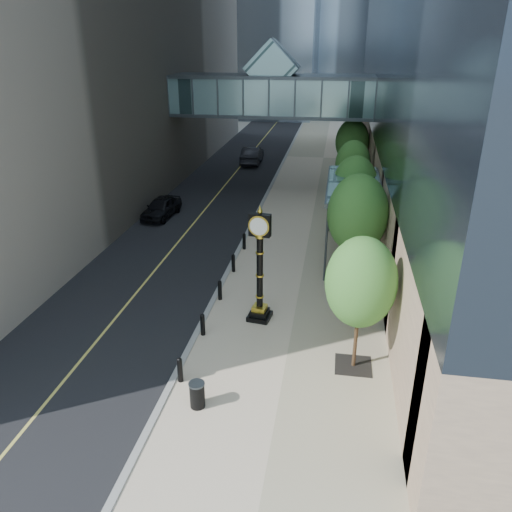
# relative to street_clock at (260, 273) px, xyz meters

# --- Properties ---
(ground) EXTENTS (320.00, 320.00, 0.00)m
(ground) POSITION_rel_street_clock_xyz_m (0.53, -5.92, -2.31)
(ground) COLOR gray
(ground) RESTS_ON ground
(road) EXTENTS (8.00, 180.00, 0.02)m
(road) POSITION_rel_street_clock_xyz_m (-6.47, 34.08, -2.30)
(road) COLOR black
(road) RESTS_ON ground
(sidewalk) EXTENTS (8.00, 180.00, 0.06)m
(sidewalk) POSITION_rel_street_clock_xyz_m (1.53, 34.08, -2.28)
(sidewalk) COLOR #C3B196
(sidewalk) RESTS_ON ground
(curb) EXTENTS (0.25, 180.00, 0.07)m
(curb) POSITION_rel_street_clock_xyz_m (-2.47, 34.08, -2.27)
(curb) COLOR gray
(curb) RESTS_ON ground
(skywalk) EXTENTS (17.00, 4.20, 5.80)m
(skywalk) POSITION_rel_street_clock_xyz_m (-2.47, 22.08, 5.40)
(skywalk) COLOR #476F73
(skywalk) RESTS_ON ground
(entrance_canopy) EXTENTS (3.00, 8.00, 4.38)m
(entrance_canopy) POSITION_rel_street_clock_xyz_m (4.01, 8.08, 1.88)
(entrance_canopy) COLOR #383F44
(entrance_canopy) RESTS_ON ground
(bollard_row) EXTENTS (0.20, 16.20, 0.90)m
(bollard_row) POSITION_rel_street_clock_xyz_m (-2.17, 3.08, -1.80)
(bollard_row) COLOR black
(bollard_row) RESTS_ON sidewalk
(street_trees) EXTENTS (2.88, 28.66, 5.92)m
(street_trees) POSITION_rel_street_clock_xyz_m (4.13, 9.94, 1.47)
(street_trees) COLOR black
(street_trees) RESTS_ON sidewalk
(street_clock) EXTENTS (1.10, 1.10, 5.19)m
(street_clock) POSITION_rel_street_clock_xyz_m (0.00, 0.00, 0.00)
(street_clock) COLOR black
(street_clock) RESTS_ON sidewalk
(trash_bin) EXTENTS (0.57, 0.57, 0.90)m
(trash_bin) POSITION_rel_street_clock_xyz_m (-1.19, -6.15, -1.80)
(trash_bin) COLOR black
(trash_bin) RESTS_ON sidewalk
(pedestrian) EXTENTS (0.70, 0.46, 1.90)m
(pedestrian) POSITION_rel_street_clock_xyz_m (4.84, 6.42, -1.30)
(pedestrian) COLOR beige
(pedestrian) RESTS_ON sidewalk
(car_near) EXTENTS (2.09, 4.34, 1.43)m
(car_near) POSITION_rel_street_clock_xyz_m (-9.06, 12.84, -1.57)
(car_near) COLOR black
(car_near) RESTS_ON road
(car_far) EXTENTS (1.89, 5.11, 1.67)m
(car_far) POSITION_rel_street_clock_xyz_m (-5.55, 30.39, -1.45)
(car_far) COLOR black
(car_far) RESTS_ON road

